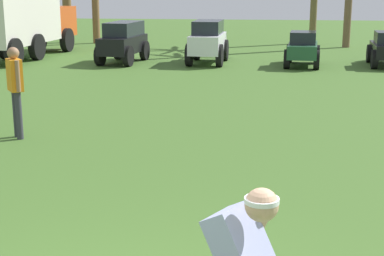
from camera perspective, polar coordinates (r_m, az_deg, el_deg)
teammate_midfield at (r=10.36m, az=-16.76°, el=4.12°), size 0.36×0.44×1.56m
parked_car_slot_a at (r=19.89m, az=-6.68°, el=8.40°), size 1.41×2.50×1.34m
parked_car_slot_b at (r=19.57m, az=1.55°, el=8.46°), size 1.27×2.40×1.40m
parked_car_slot_c at (r=19.27m, az=10.69°, el=7.61°), size 1.27×2.27×1.10m
box_truck at (r=21.82m, az=-15.64°, el=9.81°), size 1.79×5.98×2.20m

